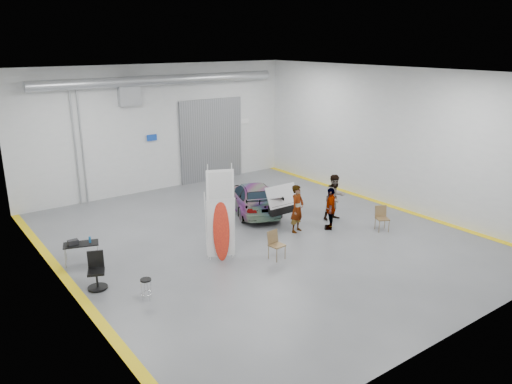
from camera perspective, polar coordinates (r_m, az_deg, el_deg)
ground at (r=18.68m, az=0.41°, el=-5.17°), size 16.00×16.00×0.00m
room_shell at (r=19.48m, az=-2.93°, el=8.21°), size 14.02×16.18×6.01m
sedan_car at (r=21.26m, az=-0.35°, el=-0.60°), size 3.25×4.63×1.24m
person_a at (r=18.97m, az=4.74°, el=-1.90°), size 0.78×0.64×1.85m
person_b at (r=20.43m, az=9.01°, el=-0.59°), size 1.01×0.82×1.89m
person_c at (r=19.42m, az=8.50°, el=-1.86°), size 0.97×0.95×1.67m
surfboard_display at (r=16.43m, az=-3.67°, el=-3.39°), size 0.87×0.52×3.29m
folding_chair_near at (r=16.80m, az=2.37°, el=-6.69°), size 0.51×0.52×0.96m
folding_chair_far at (r=19.79m, az=14.18°, el=-3.49°), size 0.60×0.65×0.96m
shop_stool at (r=14.63m, az=-12.42°, el=-10.82°), size 0.33×0.33×0.64m
work_table at (r=17.29m, az=-19.59°, el=-5.62°), size 1.22×0.87×0.90m
office_chair at (r=15.59m, az=-17.87°, el=-8.80°), size 0.63×0.66×1.10m
trunk_lid at (r=19.63m, az=2.89°, el=-0.16°), size 1.45×0.88×0.04m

